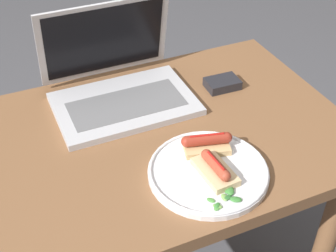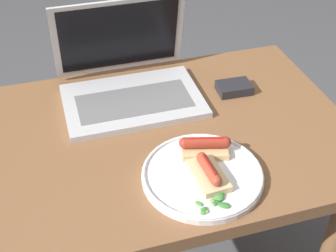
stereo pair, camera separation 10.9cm
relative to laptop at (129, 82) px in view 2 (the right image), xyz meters
name	(u,v)px [view 2 (the right image)]	position (x,y,z in m)	size (l,w,h in m)	color
desk	(150,170)	(0.01, -0.18, -0.16)	(1.03, 0.66, 0.73)	brown
laptop	(129,82)	(0.00, 0.00, 0.00)	(0.37, 0.29, 0.25)	#B7B7BC
plate	(202,175)	(0.08, -0.36, -0.03)	(0.27, 0.27, 0.02)	silver
sausage_toast_left	(209,173)	(0.09, -0.38, -0.01)	(0.07, 0.12, 0.04)	#D6B784
sausage_toast_middle	(205,146)	(0.11, -0.30, -0.01)	(0.12, 0.09, 0.04)	tan
salad_pile	(215,202)	(0.08, -0.45, -0.03)	(0.07, 0.06, 0.01)	#2D662D
external_drive	(234,88)	(0.28, -0.06, -0.03)	(0.10, 0.07, 0.03)	#232328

